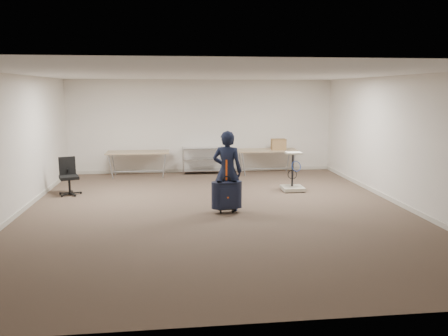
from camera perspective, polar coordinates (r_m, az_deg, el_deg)
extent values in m
plane|color=#46362A|center=(9.16, -0.95, -5.61)|extent=(9.00, 9.00, 0.00)
plane|color=white|center=(13.34, -2.89, 5.45)|extent=(8.00, 0.00, 8.00)
plane|color=white|center=(4.49, 4.69, -3.85)|extent=(8.00, 0.00, 8.00)
plane|color=white|center=(9.38, -26.12, 2.46)|extent=(0.00, 9.00, 9.00)
plane|color=white|center=(10.09, 22.30, 3.21)|extent=(0.00, 9.00, 9.00)
plane|color=silver|center=(8.82, -1.01, 12.19)|extent=(8.00, 8.00, 0.00)
cube|color=beige|center=(13.51, -2.83, -0.27)|extent=(8.00, 0.02, 0.10)
cube|color=beige|center=(9.62, -25.44, -5.52)|extent=(0.02, 9.00, 0.10)
cube|color=beige|center=(10.31, 21.75, -4.25)|extent=(0.02, 9.00, 0.10)
cube|color=tan|center=(12.89, -11.16, 2.03)|extent=(1.80, 0.75, 0.03)
cylinder|color=#979A9F|center=(12.97, -11.08, -0.43)|extent=(1.50, 0.02, 0.02)
cylinder|color=#979A9F|center=(12.73, -14.58, 0.14)|extent=(0.13, 0.04, 0.69)
cylinder|color=#979A9F|center=(12.61, -7.81, 0.27)|extent=(0.13, 0.04, 0.69)
cylinder|color=#979A9F|center=(13.32, -14.23, 0.58)|extent=(0.13, 0.04, 0.69)
cylinder|color=#979A9F|center=(13.20, -7.76, 0.72)|extent=(0.13, 0.04, 0.69)
cube|color=tan|center=(13.14, 5.60, 2.33)|extent=(1.80, 0.75, 0.03)
cylinder|color=#979A9F|center=(13.22, 5.56, -0.09)|extent=(1.50, 0.02, 0.02)
cylinder|color=#979A9F|center=(12.76, 2.56, 0.48)|extent=(0.13, 0.04, 0.69)
cylinder|color=#979A9F|center=(13.08, 9.06, 0.60)|extent=(0.13, 0.04, 0.69)
cylinder|color=#979A9F|center=(13.35, 2.16, 0.91)|extent=(0.13, 0.04, 0.69)
cylinder|color=#979A9F|center=(13.65, 8.39, 1.01)|extent=(0.13, 0.04, 0.69)
cylinder|color=silver|center=(12.92, -5.35, 0.80)|extent=(0.02, 0.02, 0.80)
cylinder|color=silver|center=(13.00, -0.06, 0.90)|extent=(0.02, 0.02, 0.80)
cylinder|color=silver|center=(13.36, -5.40, 1.11)|extent=(0.02, 0.02, 0.80)
cylinder|color=silver|center=(13.44, -0.28, 1.21)|extent=(0.02, 0.02, 0.80)
cube|color=silver|center=(13.22, -2.75, -0.28)|extent=(1.20, 0.45, 0.02)
cube|color=silver|center=(13.16, -2.77, 1.22)|extent=(1.20, 0.45, 0.02)
cube|color=silver|center=(13.11, -2.78, 2.65)|extent=(1.20, 0.45, 0.01)
imported|color=black|center=(9.02, 0.43, -0.39)|extent=(0.70, 0.57, 1.67)
cube|color=black|center=(8.92, 0.35, -3.51)|extent=(0.42, 0.26, 0.55)
cube|color=black|center=(9.01, 0.32, -5.28)|extent=(0.37, 0.19, 0.03)
cylinder|color=black|center=(8.98, -0.45, -5.68)|extent=(0.03, 0.08, 0.07)
cylinder|color=black|center=(9.03, 1.14, -5.59)|extent=(0.03, 0.08, 0.07)
torus|color=black|center=(8.85, 0.35, -1.58)|extent=(0.17, 0.04, 0.17)
cube|color=#FF560D|center=(8.83, 0.32, -0.28)|extent=(0.04, 0.01, 0.42)
cylinder|color=black|center=(11.14, -19.47, -3.12)|extent=(0.55, 0.55, 0.08)
cylinder|color=black|center=(11.10, -19.53, -2.19)|extent=(0.05, 0.05, 0.36)
cube|color=black|center=(11.06, -19.59, -1.17)|extent=(0.54, 0.54, 0.07)
cube|color=black|center=(11.22, -19.80, 0.29)|extent=(0.38, 0.18, 0.44)
cube|color=beige|center=(11.07, 8.95, -2.63)|extent=(0.53, 0.53, 0.08)
cylinder|color=black|center=(10.82, 8.16, -3.13)|extent=(0.06, 0.06, 0.04)
cylinder|color=black|center=(11.02, 8.94, -0.20)|extent=(0.05, 0.05, 0.85)
cube|color=beige|center=(10.91, 9.08, 1.95)|extent=(0.37, 0.32, 0.04)
torus|color=blue|center=(10.89, 9.42, 0.23)|extent=(0.27, 0.11, 0.26)
cube|color=olive|center=(13.15, 7.13, 3.08)|extent=(0.45, 0.35, 0.32)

